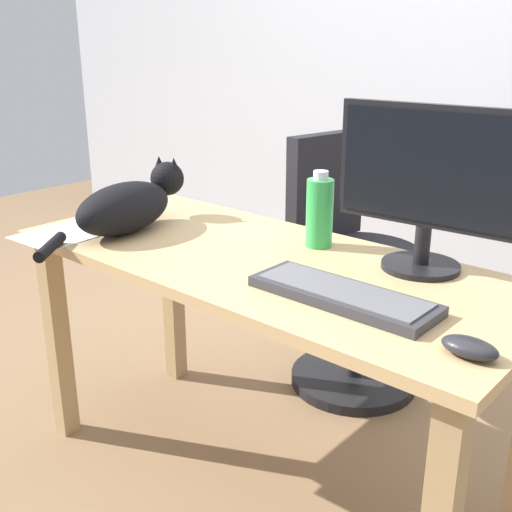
{
  "coord_description": "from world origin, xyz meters",
  "views": [
    {
      "loc": [
        1.04,
        -1.22,
        1.29
      ],
      "look_at": [
        0.09,
        -0.13,
        0.78
      ],
      "focal_mm": 44.11,
      "sensor_mm": 36.0,
      "label": 1
    }
  ],
  "objects": [
    {
      "name": "back_wall",
      "position": [
        0.0,
        1.51,
        1.3
      ],
      "size": [
        6.0,
        0.04,
        2.6
      ],
      "primitive_type": "cube",
      "color": "silver",
      "rests_on": "ground_plane"
    },
    {
      "name": "paper_sheet",
      "position": [
        -0.59,
        -0.22,
        0.73
      ],
      "size": [
        0.22,
        0.31,
        0.0
      ],
      "primitive_type": "cube",
      "rotation": [
        0.0,
        0.0,
        0.05
      ],
      "color": "white",
      "rests_on": "desk"
    },
    {
      "name": "cat",
      "position": [
        -0.47,
        -0.08,
        0.81
      ],
      "size": [
        0.24,
        0.61,
        0.2
      ],
      "color": "black",
      "rests_on": "desk"
    },
    {
      "name": "computer_mouse",
      "position": [
        0.65,
        -0.17,
        0.74
      ],
      "size": [
        0.11,
        0.06,
        0.04
      ],
      "primitive_type": "ellipsoid",
      "color": "#232328",
      "rests_on": "desk"
    },
    {
      "name": "ground_plane",
      "position": [
        0.0,
        0.0,
        0.0
      ],
      "size": [
        8.0,
        8.0,
        0.0
      ],
      "primitive_type": "plane",
      "color": "#846647"
    },
    {
      "name": "monitor",
      "position": [
        0.36,
        0.2,
        0.95
      ],
      "size": [
        0.48,
        0.2,
        0.41
      ],
      "color": "black",
      "rests_on": "desk"
    },
    {
      "name": "water_bottle",
      "position": [
        0.05,
        0.18,
        0.82
      ],
      "size": [
        0.08,
        0.08,
        0.22
      ],
      "color": "green",
      "rests_on": "desk"
    },
    {
      "name": "desk",
      "position": [
        0.0,
        0.0,
        0.61
      ],
      "size": [
        1.46,
        0.62,
        0.72
      ],
      "color": "tan",
      "rests_on": "ground_plane"
    },
    {
      "name": "office_chair",
      "position": [
        -0.15,
        0.67,
        0.42
      ],
      "size": [
        0.48,
        0.48,
        0.95
      ],
      "color": "black",
      "rests_on": "ground_plane"
    },
    {
      "name": "keyboard",
      "position": [
        0.33,
        -0.1,
        0.74
      ],
      "size": [
        0.44,
        0.15,
        0.03
      ],
      "color": "#333338",
      "rests_on": "desk"
    }
  ]
}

